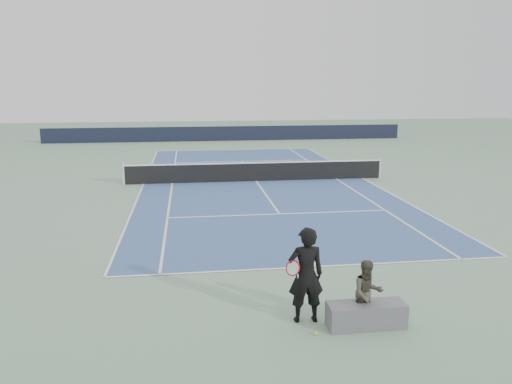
{
  "coord_description": "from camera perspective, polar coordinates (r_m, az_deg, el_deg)",
  "views": [
    {
      "loc": [
        -3.3,
        -24.06,
        4.8
      ],
      "look_at": [
        -1.02,
        -7.41,
        1.1
      ],
      "focal_mm": 35.0,
      "sensor_mm": 36.0,
      "label": 1
    }
  ],
  "objects": [
    {
      "name": "spectator_bench",
      "position": [
        10.39,
        12.55,
        -12.33
      ],
      "size": [
        1.58,
        0.55,
        1.39
      ],
      "color": "slate",
      "rests_on": "ground"
    },
    {
      "name": "court_surface",
      "position": [
        24.75,
        0.01,
        1.25
      ],
      "size": [
        10.97,
        23.77,
        0.01
      ],
      "primitive_type": "cube",
      "color": "#3B578D",
      "rests_on": "ground"
    },
    {
      "name": "tennis_ball",
      "position": [
        10.12,
        6.83,
        -15.78
      ],
      "size": [
        0.07,
        0.07,
        0.07
      ],
      "primitive_type": "sphere",
      "color": "#C2D62B",
      "rests_on": "ground"
    },
    {
      "name": "tennis_net",
      "position": [
        24.66,
        0.01,
        2.38
      ],
      "size": [
        12.9,
        0.1,
        1.07
      ],
      "color": "silver",
      "rests_on": "ground"
    },
    {
      "name": "tennis_player",
      "position": [
        10.24,
        5.71,
        -9.4
      ],
      "size": [
        0.83,
        0.55,
        2.0
      ],
      "color": "black",
      "rests_on": "ground"
    },
    {
      "name": "windscreen_far",
      "position": [
        42.28,
        -3.31,
        6.69
      ],
      "size": [
        30.0,
        0.25,
        1.2
      ],
      "primitive_type": "cube",
      "color": "black",
      "rests_on": "ground"
    },
    {
      "name": "ground",
      "position": [
        24.75,
        0.01,
        1.23
      ],
      "size": [
        80.0,
        80.0,
        0.0
      ],
      "primitive_type": "plane",
      "color": "gray"
    }
  ]
}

